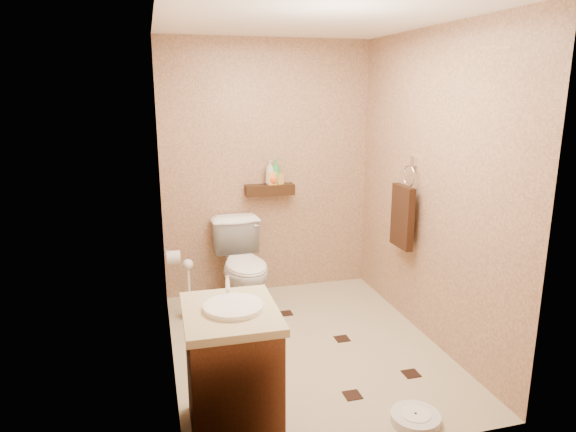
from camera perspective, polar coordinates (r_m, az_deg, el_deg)
name	(u,v)px	position (r m, az deg, el deg)	size (l,w,h in m)	color
ground	(305,346)	(4.12, 1.90, -14.26)	(2.50, 2.50, 0.00)	tan
wall_back	(268,170)	(4.90, -2.28, 5.17)	(2.00, 0.04, 2.40)	tan
wall_front	(381,245)	(2.58, 10.27, -3.15)	(2.00, 0.04, 2.40)	tan
wall_left	(164,203)	(3.55, -13.58, 1.40)	(0.04, 2.50, 2.40)	tan
wall_right	(430,188)	(4.11, 15.51, 2.97)	(0.04, 2.50, 2.40)	tan
ceiling	(308,19)	(3.66, 2.22, 21.06)	(2.00, 2.50, 0.02)	white
wall_shelf	(270,190)	(4.85, -2.04, 2.93)	(0.46, 0.14, 0.10)	#35210E
floor_accents	(309,349)	(4.07, 2.30, -14.58)	(1.34, 1.44, 0.01)	black
toilet	(244,267)	(4.63, -4.92, -5.62)	(0.45, 0.78, 0.80)	white
vanity	(232,370)	(3.06, -6.23, -16.65)	(0.53, 0.64, 0.89)	brown
bathroom_scale	(415,418)	(3.39, 13.97, -20.95)	(0.35, 0.35, 0.06)	silver
toilet_brush	(189,298)	(4.57, -10.89, -8.91)	(0.12, 0.12, 0.54)	#175D56
towel_ring	(403,214)	(4.33, 12.65, 0.25)	(0.12, 0.30, 0.76)	silver
toilet_paper	(173,257)	(4.33, -12.63, -4.49)	(0.12, 0.11, 0.12)	silver
bottle_a	(270,172)	(4.82, -2.02, 4.86)	(0.09, 0.09, 0.23)	beige
bottle_b	(272,175)	(4.83, -1.79, 4.60)	(0.08, 0.08, 0.18)	#FFA735
bottle_c	(273,177)	(4.83, -1.70, 4.40)	(0.12, 0.12, 0.15)	#EC5B1B
bottle_d	(276,172)	(4.83, -1.40, 4.93)	(0.09, 0.09, 0.24)	green
bottle_e	(279,176)	(4.85, -1.01, 4.45)	(0.07, 0.07, 0.15)	gold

